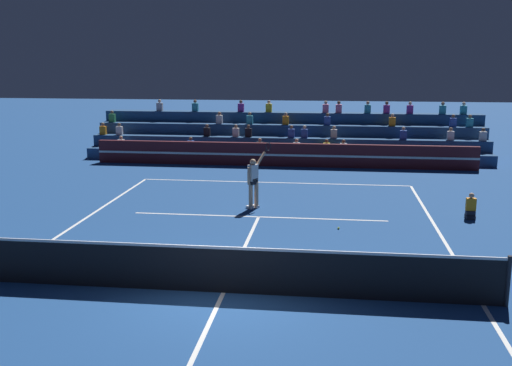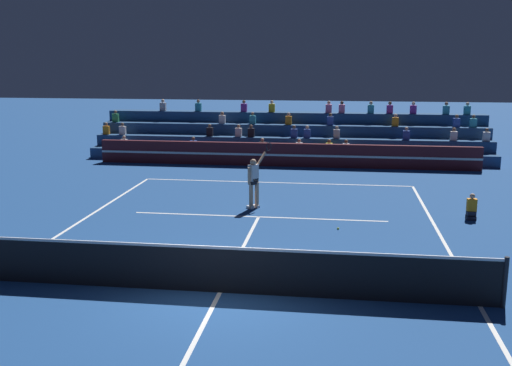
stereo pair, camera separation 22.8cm
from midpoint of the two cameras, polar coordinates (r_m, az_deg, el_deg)
ground_plane at (r=13.38m, az=-3.61°, el=-10.38°), size 120.00×120.00×0.00m
court_lines at (r=13.38m, az=-3.61°, el=-10.36°), size 11.10×23.90×0.01m
tennis_net at (r=13.19m, az=-3.64°, el=-8.19°), size 12.00×0.10×1.10m
sponsor_banner_wall at (r=28.37m, az=2.30°, el=2.71°), size 18.00×0.26×1.10m
bleacher_stand at (r=31.45m, az=2.81°, el=4.13°), size 20.05×3.80×2.83m
ball_kid_courtside at (r=20.29m, az=19.46°, el=-2.31°), size 0.30×0.36×0.84m
tennis_player at (r=20.33m, az=-0.55°, el=0.28°), size 0.79×1.23×2.24m
tennis_ball at (r=18.18m, az=7.51°, el=-4.29°), size 0.07×0.07×0.07m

